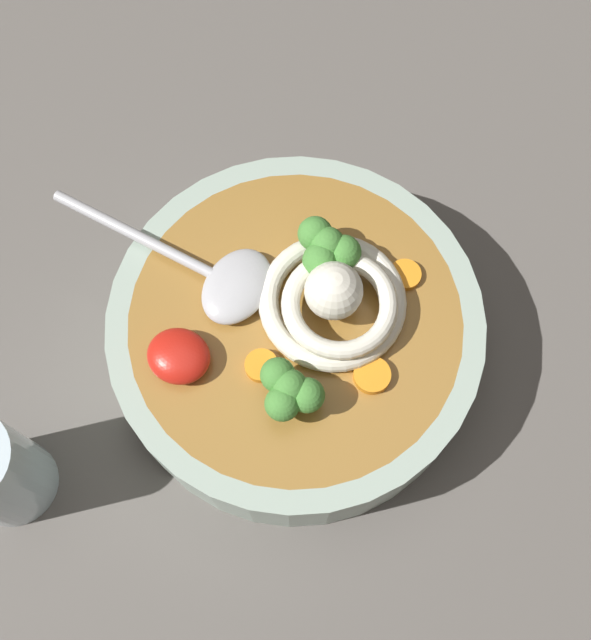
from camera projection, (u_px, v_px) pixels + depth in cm
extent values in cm
cube|color=#5B5651|center=(346.00, 343.00, 61.60)|extent=(108.31, 108.31, 3.79)
cylinder|color=#9EB2A3|center=(296.00, 337.00, 56.07)|extent=(26.27, 26.27, 6.97)
cylinder|color=olive|center=(296.00, 336.00, 55.81)|extent=(23.12, 23.12, 6.41)
torus|color=silver|center=(332.00, 301.00, 52.55)|extent=(10.18, 10.18, 1.40)
torus|color=silver|center=(340.00, 304.00, 51.26)|extent=(10.90, 10.90, 1.26)
sphere|color=silver|center=(334.00, 291.00, 50.85)|extent=(3.95, 3.95, 3.95)
ellipsoid|color=#B7B7BC|center=(237.00, 286.00, 52.84)|extent=(4.81, 6.30, 1.60)
cylinder|color=#B7B7BC|center=(145.00, 240.00, 54.11)|extent=(15.02, 1.86, 0.80)
ellipsoid|color=red|center=(179.00, 356.00, 50.87)|extent=(4.30, 3.87, 1.93)
cylinder|color=#7A9E60|center=(290.00, 394.00, 50.29)|extent=(1.17, 1.17, 1.25)
sphere|color=#478938|center=(290.00, 387.00, 48.63)|extent=(2.30, 2.30, 2.30)
sphere|color=#478938|center=(306.00, 395.00, 48.66)|extent=(2.30, 2.30, 2.30)
sphere|color=#478938|center=(278.00, 375.00, 49.02)|extent=(2.30, 2.30, 2.30)
sphere|color=#478938|center=(282.00, 404.00, 48.41)|extent=(2.30, 2.30, 2.30)
cylinder|color=#7A9E60|center=(326.00, 256.00, 53.81)|extent=(1.24, 1.24, 1.32)
sphere|color=#478938|center=(327.00, 244.00, 52.05)|extent=(2.43, 2.43, 2.43)
sphere|color=#478938|center=(344.00, 252.00, 52.08)|extent=(2.43, 2.43, 2.43)
sphere|color=#478938|center=(315.00, 234.00, 52.46)|extent=(2.43, 2.43, 2.43)
sphere|color=#478938|center=(320.00, 260.00, 51.83)|extent=(2.43, 2.43, 2.43)
cylinder|color=orange|center=(261.00, 366.00, 51.30)|extent=(2.24, 2.24, 0.66)
cylinder|color=orange|center=(405.00, 275.00, 53.75)|extent=(2.26, 2.26, 0.51)
cylinder|color=orange|center=(372.00, 375.00, 51.05)|extent=(2.50, 2.50, 0.68)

